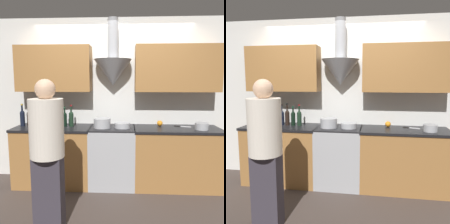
# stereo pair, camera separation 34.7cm
# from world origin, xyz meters

# --- Properties ---
(ground_plane) EXTENTS (12.00, 12.00, 0.00)m
(ground_plane) POSITION_xyz_m (0.00, 0.00, 0.00)
(ground_plane) COLOR #423833
(wall_back) EXTENTS (8.40, 0.58, 2.60)m
(wall_back) POSITION_xyz_m (0.02, 0.62, 1.47)
(wall_back) COLOR white
(wall_back) RESTS_ON ground_plane
(counter_left) EXTENTS (1.18, 0.62, 0.91)m
(counter_left) POSITION_xyz_m (-0.92, 0.35, 0.46)
(counter_left) COLOR #9E6B38
(counter_left) RESTS_ON ground_plane
(counter_right) EXTENTS (1.29, 0.62, 0.91)m
(counter_right) POSITION_xyz_m (0.98, 0.35, 0.46)
(counter_right) COLOR #9E6B38
(counter_right) RESTS_ON ground_plane
(stove_range) EXTENTS (0.68, 0.60, 0.91)m
(stove_range) POSITION_xyz_m (0.00, 0.35, 0.46)
(stove_range) COLOR #A8AAAF
(stove_range) RESTS_ON ground_plane
(wine_bottle_0) EXTENTS (0.07, 0.07, 0.35)m
(wine_bottle_0) POSITION_xyz_m (-1.42, 0.39, 1.05)
(wine_bottle_0) COLOR black
(wine_bottle_0) RESTS_ON counter_left
(wine_bottle_1) EXTENTS (0.07, 0.07, 0.32)m
(wine_bottle_1) POSITION_xyz_m (-1.32, 0.41, 1.04)
(wine_bottle_1) COLOR black
(wine_bottle_1) RESTS_ON counter_left
(wine_bottle_2) EXTENTS (0.08, 0.08, 0.32)m
(wine_bottle_2) POSITION_xyz_m (-1.24, 0.40, 1.04)
(wine_bottle_2) COLOR black
(wine_bottle_2) RESTS_ON counter_left
(wine_bottle_3) EXTENTS (0.07, 0.07, 0.35)m
(wine_bottle_3) POSITION_xyz_m (-1.14, 0.40, 1.05)
(wine_bottle_3) COLOR black
(wine_bottle_3) RESTS_ON counter_left
(wine_bottle_4) EXTENTS (0.07, 0.07, 0.33)m
(wine_bottle_4) POSITION_xyz_m (-1.05, 0.40, 1.04)
(wine_bottle_4) COLOR black
(wine_bottle_4) RESTS_ON counter_left
(wine_bottle_5) EXTENTS (0.08, 0.08, 0.34)m
(wine_bottle_5) POSITION_xyz_m (-0.94, 0.41, 1.04)
(wine_bottle_5) COLOR black
(wine_bottle_5) RESTS_ON counter_left
(wine_bottle_6) EXTENTS (0.07, 0.07, 0.35)m
(wine_bottle_6) POSITION_xyz_m (-0.84, 0.40, 1.05)
(wine_bottle_6) COLOR black
(wine_bottle_6) RESTS_ON counter_left
(wine_bottle_7) EXTENTS (0.07, 0.07, 0.31)m
(wine_bottle_7) POSITION_xyz_m (-0.75, 0.40, 1.04)
(wine_bottle_7) COLOR black
(wine_bottle_7) RESTS_ON counter_left
(wine_bottle_8) EXTENTS (0.07, 0.07, 0.34)m
(wine_bottle_8) POSITION_xyz_m (-0.64, 0.40, 1.04)
(wine_bottle_8) COLOR black
(wine_bottle_8) RESTS_ON counter_left
(stock_pot) EXTENTS (0.26, 0.26, 0.14)m
(stock_pot) POSITION_xyz_m (-0.15, 0.32, 0.98)
(stock_pot) COLOR #A8AAAF
(stock_pot) RESTS_ON stove_range
(mixing_bowl) EXTENTS (0.23, 0.23, 0.08)m
(mixing_bowl) POSITION_xyz_m (0.15, 0.32, 0.95)
(mixing_bowl) COLOR #A8AAAF
(mixing_bowl) RESTS_ON stove_range
(orange_fruit) EXTENTS (0.09, 0.09, 0.09)m
(orange_fruit) POSITION_xyz_m (0.74, 0.50, 0.96)
(orange_fruit) COLOR orange
(orange_fruit) RESTS_ON counter_right
(saucepan) EXTENTS (0.19, 0.19, 0.10)m
(saucepan) POSITION_xyz_m (1.31, 0.26, 0.96)
(saucepan) COLOR #A8AAAF
(saucepan) RESTS_ON counter_right
(chefs_knife) EXTENTS (0.24, 0.11, 0.01)m
(chefs_knife) POSITION_xyz_m (1.08, 0.46, 0.92)
(chefs_knife) COLOR silver
(chefs_knife) RESTS_ON counter_right
(person_foreground_left) EXTENTS (0.36, 0.36, 1.64)m
(person_foreground_left) POSITION_xyz_m (-0.62, -0.84, 0.90)
(person_foreground_left) COLOR #38333D
(person_foreground_left) RESTS_ON ground_plane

